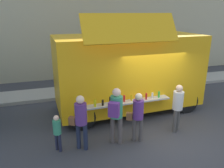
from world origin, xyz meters
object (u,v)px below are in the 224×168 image
(food_truck_main, at_px, (128,71))
(trash_bin, at_px, (174,77))
(customer_extra_browsing, at_px, (178,104))
(child_near_queue, at_px, (57,130))
(customer_front_ordering, at_px, (138,113))
(customer_rear_waiting, at_px, (81,118))
(customer_mid_with_backpack, at_px, (116,111))

(food_truck_main, height_order, trash_bin, food_truck_main)
(trash_bin, distance_m, customer_extra_browsing, 5.30)
(child_near_queue, bearing_deg, customer_front_ordering, -40.83)
(customer_rear_waiting, bearing_deg, child_near_queue, 114.84)
(customer_mid_with_backpack, relative_size, child_near_queue, 1.58)
(customer_front_ordering, distance_m, customer_rear_waiting, 1.73)
(trash_bin, xyz_separation_m, customer_extra_browsing, (-2.75, -4.50, 0.53))
(trash_bin, height_order, customer_front_ordering, customer_front_ordering)
(customer_rear_waiting, xyz_separation_m, child_near_queue, (-0.67, 0.11, -0.33))
(customer_mid_with_backpack, relative_size, customer_rear_waiting, 1.06)
(customer_front_ordering, relative_size, customer_rear_waiting, 0.95)
(food_truck_main, relative_size, customer_rear_waiting, 3.37)
(customer_front_ordering, bearing_deg, customer_extra_browsing, -56.59)
(food_truck_main, xyz_separation_m, customer_front_ordering, (-0.61, -2.35, -0.71))
(customer_rear_waiting, bearing_deg, customer_extra_browsing, -54.72)
(customer_front_ordering, bearing_deg, child_near_queue, 111.94)
(customer_mid_with_backpack, xyz_separation_m, customer_rear_waiting, (-1.06, 0.04, -0.10))
(customer_front_ordering, distance_m, child_near_queue, 2.42)
(customer_extra_browsing, relative_size, child_near_queue, 1.46)
(customer_mid_with_backpack, height_order, customer_rear_waiting, customer_mid_with_backpack)
(customer_front_ordering, relative_size, customer_extra_browsing, 0.97)
(food_truck_main, relative_size, customer_mid_with_backpack, 3.18)
(customer_mid_with_backpack, distance_m, child_near_queue, 1.78)
(trash_bin, xyz_separation_m, customer_rear_waiting, (-5.99, -4.57, 0.55))
(customer_front_ordering, relative_size, customer_mid_with_backpack, 0.89)
(trash_bin, bearing_deg, customer_rear_waiting, -142.66)
(customer_rear_waiting, xyz_separation_m, customer_extra_browsing, (3.24, 0.07, -0.01))
(trash_bin, bearing_deg, customer_front_ordering, -132.36)
(customer_front_ordering, bearing_deg, customer_mid_with_backpack, 111.97)
(trash_bin, bearing_deg, child_near_queue, -146.18)
(food_truck_main, bearing_deg, customer_rear_waiting, -137.60)
(trash_bin, relative_size, customer_front_ordering, 0.57)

